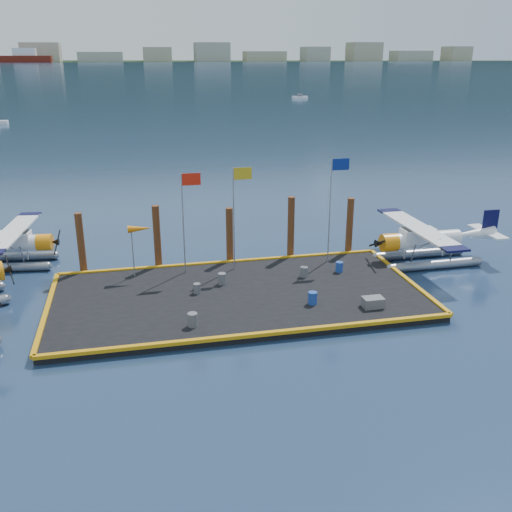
{
  "coord_description": "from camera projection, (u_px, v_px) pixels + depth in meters",
  "views": [
    {
      "loc": [
        -5.18,
        -28.35,
        12.86
      ],
      "look_at": [
        1.46,
        2.0,
        1.76
      ],
      "focal_mm": 40.0,
      "sensor_mm": 36.0,
      "label": 1
    }
  ],
  "objects": [
    {
      "name": "piling_0",
      "position": [
        81.0,
        246.0,
        34.03
      ],
      "size": [
        0.44,
        0.44,
        4.0
      ],
      "primitive_type": "cylinder",
      "color": "#4D2D16",
      "rests_on": "ground"
    },
    {
      "name": "crate",
      "position": [
        373.0,
        302.0,
        29.52
      ],
      "size": [
        1.06,
        0.71,
        0.53
      ],
      "primitive_type": "cube",
      "color": "#56565B",
      "rests_on": "dock"
    },
    {
      "name": "drum_0",
      "position": [
        197.0,
        288.0,
        31.25
      ],
      "size": [
        0.39,
        0.39,
        0.55
      ],
      "primitive_type": "cylinder",
      "color": "#56565B",
      "rests_on": "dock"
    },
    {
      "name": "piling_1",
      "position": [
        157.0,
        239.0,
        34.91
      ],
      "size": [
        0.44,
        0.44,
        4.2
      ],
      "primitive_type": "cylinder",
      "color": "#4D2D16",
      "rests_on": "ground"
    },
    {
      "name": "flagpole_red",
      "position": [
        186.0,
        208.0,
        33.0
      ],
      "size": [
        1.14,
        0.08,
        6.0
      ],
      "color": "#919299",
      "rests_on": "dock"
    },
    {
      "name": "far_backdrop",
      "position": [
        209.0,
        54.0,
        1674.88
      ],
      "size": [
        3050.0,
        2050.0,
        810.0
      ],
      "color": "black",
      "rests_on": "ground"
    },
    {
      "name": "drum_3",
      "position": [
        193.0,
        320.0,
        27.42
      ],
      "size": [
        0.48,
        0.48,
        0.68
      ],
      "primitive_type": "cylinder",
      "color": "#56565B",
      "rests_on": "dock"
    },
    {
      "name": "piling_4",
      "position": [
        349.0,
        228.0,
        37.45
      ],
      "size": [
        0.44,
        0.44,
        4.0
      ],
      "primitive_type": "cylinder",
      "color": "#4D2D16",
      "rests_on": "ground"
    },
    {
      "name": "windsock",
      "position": [
        140.0,
        230.0,
        32.85
      ],
      "size": [
        1.4,
        0.44,
        3.12
      ],
      "color": "#919299",
      "rests_on": "dock"
    },
    {
      "name": "dock_bumpers",
      "position": [
        238.0,
        292.0,
        31.28
      ],
      "size": [
        20.25,
        10.25,
        0.18
      ],
      "primitive_type": null,
      "color": "#CD8B0C",
      "rests_on": "dock"
    },
    {
      "name": "drum_4",
      "position": [
        339.0,
        267.0,
        34.29
      ],
      "size": [
        0.44,
        0.44,
        0.62
      ],
      "primitive_type": "cylinder",
      "color": "#1B3E99",
      "rests_on": "dock"
    },
    {
      "name": "piling_2",
      "position": [
        230.0,
        237.0,
        35.88
      ],
      "size": [
        0.44,
        0.44,
        3.8
      ],
      "primitive_type": "cylinder",
      "color": "#4D2D16",
      "rests_on": "ground"
    },
    {
      "name": "flagpole_blue",
      "position": [
        334.0,
        195.0,
        34.72
      ],
      "size": [
        1.14,
        0.08,
        6.5
      ],
      "color": "#919299",
      "rests_on": "dock"
    },
    {
      "name": "drum_1",
      "position": [
        313.0,
        298.0,
        29.87
      ],
      "size": [
        0.47,
        0.47,
        0.67
      ],
      "primitive_type": "cylinder",
      "color": "#1B3E99",
      "rests_on": "dock"
    },
    {
      "name": "dock",
      "position": [
        238.0,
        296.0,
        31.38
      ],
      "size": [
        20.0,
        10.0,
        0.4
      ],
      "primitive_type": "cube",
      "color": "black",
      "rests_on": "ground"
    },
    {
      "name": "seaplane_d",
      "position": [
        423.0,
        242.0,
        36.34
      ],
      "size": [
        8.43,
        9.28,
        3.32
      ],
      "rotation": [
        0.0,
        0.0,
        1.58
      ],
      "color": "gray",
      "rests_on": "ground"
    },
    {
      "name": "drum_5",
      "position": [
        222.0,
        279.0,
        32.45
      ],
      "size": [
        0.46,
        0.46,
        0.65
      ],
      "primitive_type": "cylinder",
      "color": "#56565B",
      "rests_on": "dock"
    },
    {
      "name": "piling_3",
      "position": [
        291.0,
        230.0,
        36.6
      ],
      "size": [
        0.44,
        0.44,
        4.3
      ],
      "primitive_type": "cylinder",
      "color": "#4D2D16",
      "rests_on": "ground"
    },
    {
      "name": "seaplane_c",
      "position": [
        9.0,
        246.0,
        35.97
      ],
      "size": [
        8.02,
        8.85,
        3.13
      ],
      "rotation": [
        0.0,
        0.0,
        -1.68
      ],
      "color": "gray",
      "rests_on": "ground"
    },
    {
      "name": "ground",
      "position": [
        238.0,
        300.0,
        31.45
      ],
      "size": [
        4000.0,
        4000.0,
        0.0
      ],
      "primitive_type": "plane",
      "color": "navy",
      "rests_on": "ground"
    },
    {
      "name": "drum_2",
      "position": [
        304.0,
        272.0,
        33.52
      ],
      "size": [
        0.43,
        0.43,
        0.6
      ],
      "primitive_type": "cylinder",
      "color": "#56565B",
      "rests_on": "dock"
    },
    {
      "name": "flagpole_yellow",
      "position": [
        237.0,
        203.0,
        33.57
      ],
      "size": [
        1.14,
        0.08,
        6.2
      ],
      "color": "#919299",
      "rests_on": "dock"
    }
  ]
}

